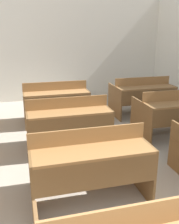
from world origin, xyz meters
name	(u,v)px	position (x,y,z in m)	size (l,w,h in m)	color
wall_back	(42,49)	(0.00, 7.35, 1.38)	(6.78, 0.06, 2.77)	white
bench_second_center	(89,161)	(0.05, 2.68, 0.47)	(1.31, 0.83, 0.86)	brown
bench_third_center	(68,121)	(0.07, 4.06, 0.47)	(1.31, 0.83, 0.86)	brown
bench_third_right	(175,112)	(2.02, 4.06, 0.47)	(1.31, 0.83, 0.86)	brown
bench_back_center	(56,101)	(0.06, 5.39, 0.47)	(1.31, 0.83, 0.86)	brown
bench_back_right	(142,95)	(2.02, 5.40, 0.47)	(1.31, 0.83, 0.86)	brown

